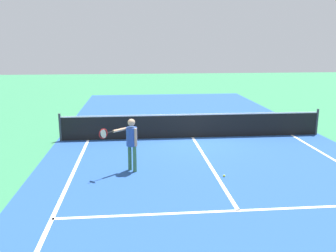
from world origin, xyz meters
name	(u,v)px	position (x,y,z in m)	size (l,w,h in m)	color
ground_plane	(193,137)	(0.00, 0.00, 0.00)	(60.00, 60.00, 0.00)	#337F51
court_surface_inbounds	(193,137)	(0.00, 0.00, 0.00)	(10.62, 24.40, 0.00)	#234C93
line_sideline_left	(56,209)	(-4.11, -5.95, 0.00)	(0.10, 11.89, 0.01)	white
line_service_near	(238,211)	(0.00, -6.40, 0.00)	(8.22, 0.10, 0.01)	white
line_center_service	(209,164)	(0.00, -3.20, 0.00)	(0.10, 6.40, 0.01)	white
net	(193,126)	(0.00, 0.00, 0.49)	(10.38, 0.09, 1.07)	#33383D
player_near	(131,139)	(-2.41, -3.59, 0.97)	(1.04, 0.71, 1.57)	#3F7247
tennis_ball_mid_court	(224,176)	(0.19, -4.33, 0.03)	(0.07, 0.07, 0.07)	#CCE033
tennis_ball_near_net	(134,150)	(-2.32, -1.63, 0.03)	(0.07, 0.07, 0.07)	#CCE033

